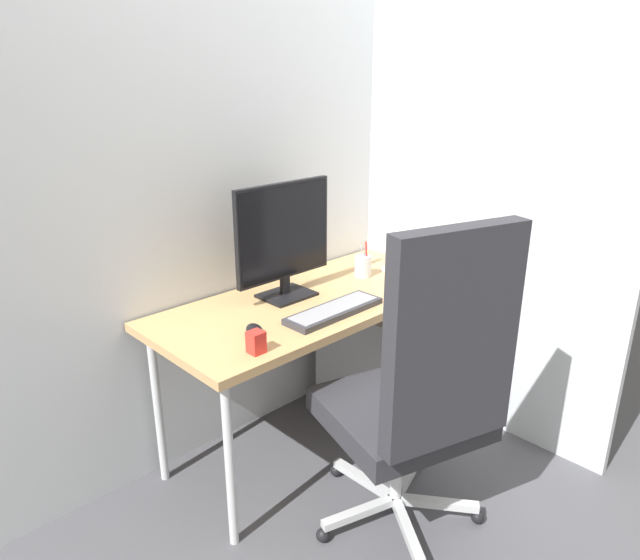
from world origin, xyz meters
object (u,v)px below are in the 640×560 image
Objects in this scene: filing_cabinet at (381,356)px; pen_holder at (363,266)px; notebook at (410,272)px; office_chair at (422,387)px; keyboard at (334,311)px; monitor at (284,237)px; desk_clamp_accessory at (256,342)px; mouse at (254,330)px.

filing_cabinet is 0.48m from pen_holder.
pen_holder is 0.23m from notebook.
office_chair is 2.74× the size of keyboard.
monitor reaches higher than desk_clamp_accessory.
pen_holder reaches higher than filing_cabinet.
filing_cabinet is at bearing 138.85° from notebook.
pen_holder is at bearing -8.58° from monitor.
office_chair reaches higher than filing_cabinet.
desk_clamp_accessory is (-0.83, -0.26, -0.01)m from pen_holder.
office_chair is 0.57m from desk_clamp_accessory.
notebook is at bearing -35.00° from pen_holder.
notebook reaches higher than filing_cabinet.
desk_clamp_accessory is at bearing -167.22° from filing_cabinet.
mouse is 0.93m from notebook.
keyboard is at bearing -176.37° from notebook.
desk_clamp_accessory reaches higher than mouse.
filing_cabinet is 2.34× the size of notebook.
desk_clamp_accessory reaches higher than keyboard.
office_chair reaches higher than pen_holder.
monitor is at bearing 38.57° from desk_clamp_accessory.
pen_holder is (0.42, -0.06, -0.21)m from monitor.
office_chair is 2.49× the size of monitor.
office_chair reaches higher than desk_clamp_accessory.
desk_clamp_accessory is at bearing -105.26° from mouse.
notebook is (0.10, -0.07, 0.43)m from filing_cabinet.
office_chair is 14.02× the size of mouse.
keyboard is (-0.49, -0.16, 0.43)m from filing_cabinet.
keyboard is 5.67× the size of desk_clamp_accessory.
notebook is at bearing 40.67° from office_chair.
filing_cabinet is 1.17× the size of monitor.
office_chair reaches higher than notebook.
monitor reaches higher than notebook.
office_chair is at bearing -44.33° from mouse.
mouse is at bearing 169.12° from keyboard.
keyboard is (0.01, -0.28, -0.24)m from monitor.
office_chair reaches higher than keyboard.
filing_cabinet is at bearing 48.49° from office_chair.
mouse is at bearing 115.88° from office_chair.
keyboard is 0.46m from pen_holder.
desk_clamp_accessory reaches higher than notebook.
desk_clamp_accessory is (-0.91, -0.21, 0.46)m from filing_cabinet.
office_chair is at bearing -131.51° from filing_cabinet.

